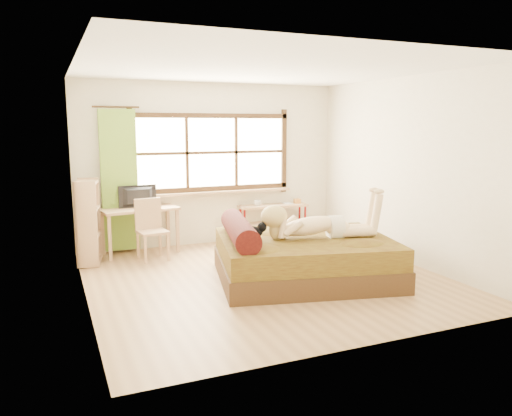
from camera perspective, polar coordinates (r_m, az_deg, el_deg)
name	(u,v)px	position (r m, az deg, el deg)	size (l,w,h in m)	color
floor	(265,278)	(6.68, 1.07, -8.01)	(4.50, 4.50, 0.00)	#9E754C
ceiling	(266,68)	(6.41, 1.14, 15.68)	(4.50, 4.50, 0.00)	white
wall_back	(212,164)	(8.50, -5.08, 4.99)	(4.50, 4.50, 0.00)	silver
wall_front	(370,201)	(4.46, 12.91, 0.80)	(4.50, 4.50, 0.00)	silver
wall_left	(81,185)	(5.87, -19.42, 2.52)	(4.50, 4.50, 0.00)	silver
wall_right	(407,171)	(7.60, 16.85, 4.10)	(4.50, 4.50, 0.00)	silver
window	(212,155)	(8.47, -5.03, 6.05)	(2.80, 0.16, 1.46)	#FFEDBF
curtain	(119,181)	(8.07, -15.35, 3.03)	(0.55, 0.10, 2.20)	#629C2A
bed	(301,257)	(6.59, 5.14, -5.56)	(2.56, 2.22, 0.84)	#371D10
woman	(318,212)	(6.51, 7.05, -0.50)	(1.55, 0.44, 0.67)	beige
kitten	(251,231)	(6.30, -0.55, -2.60)	(0.33, 0.13, 0.27)	black
desk	(140,214)	(8.00, -13.12, -0.68)	(1.22, 0.68, 0.73)	tan
monitor	(139,197)	(8.01, -13.26, 1.28)	(0.60, 0.08, 0.35)	black
chair	(151,226)	(7.68, -11.96, -1.99)	(0.46, 0.46, 0.91)	tan
pipe_shelf	(274,214)	(8.84, 2.03, -0.66)	(1.26, 0.39, 0.70)	tan
cup	(257,203)	(8.68, 0.16, 0.57)	(0.12, 0.12, 0.09)	gray
book	(283,204)	(8.89, 3.13, 0.52)	(0.15, 0.21, 0.02)	gray
bookshelf	(88,222)	(7.61, -18.64, -1.50)	(0.40, 0.58, 1.23)	tan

